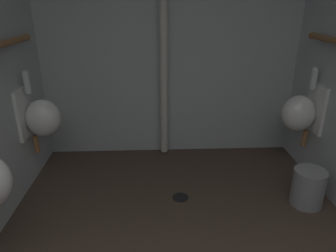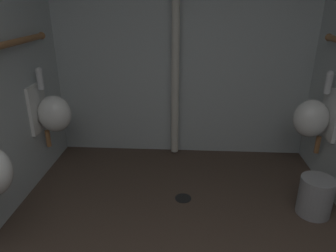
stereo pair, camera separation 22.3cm
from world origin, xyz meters
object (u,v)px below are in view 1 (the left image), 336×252
Objects in this scene: urinal_left_far at (41,117)px; urinal_right_mid at (301,112)px; floor_drain at (181,197)px; standpipe_back_wall at (164,27)px; waste_bin at (308,187)px.

urinal_right_mid is at bearing 0.44° from urinal_left_far.
urinal_left_far is at bearing -179.56° from urinal_right_mid.
urinal_left_far is 1.41m from floor_drain.
standpipe_back_wall is 18.84× the size of floor_drain.
waste_bin reaches higher than floor_drain.
standpipe_back_wall is (-1.24, 0.49, 0.71)m from urinal_right_mid.
floor_drain is (0.11, -0.86, -1.34)m from standpipe_back_wall.
urinal_left_far is 1.40m from standpipe_back_wall.
urinal_left_far is 2.40× the size of waste_bin.
floor_drain is 0.44× the size of waste_bin.
urinal_right_mid is (2.34, 0.02, 0.00)m from urinal_left_far.
urinal_right_mid is 1.34m from floor_drain.
standpipe_back_wall is at bearing 158.51° from urinal_right_mid.
urinal_right_mid is at bearing 18.30° from floor_drain.
standpipe_back_wall is at bearing 97.34° from floor_drain.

